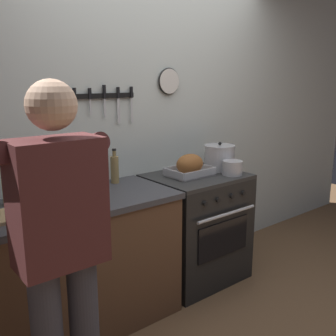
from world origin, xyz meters
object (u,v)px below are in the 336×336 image
at_px(bottle_hot_sauce, 44,184).
at_px(bottle_cooking_oil, 8,186).
at_px(stove, 196,227).
at_px(bottle_olive_oil, 74,177).
at_px(saucepan, 232,168).
at_px(stock_pot, 219,157).
at_px(bottle_soy_sauce, 85,180).
at_px(cutting_board, 15,214).
at_px(roasting_pan, 190,166).
at_px(person_cook, 59,242).
at_px(bottle_vinegar, 115,169).

xyz_separation_m(bottle_hot_sauce, bottle_cooking_oil, (-0.24, -0.05, 0.04)).
relative_size(stove, bottle_olive_oil, 3.21).
xyz_separation_m(saucepan, bottle_olive_oil, (-1.23, 0.31, 0.06)).
bearing_deg(stock_pot, bottle_soy_sauce, 173.91).
distance_m(stove, bottle_olive_oil, 1.16).
bearing_deg(cutting_board, stove, 2.29).
relative_size(roasting_pan, bottle_cooking_oil, 1.21).
xyz_separation_m(stove, bottle_soy_sauce, (-0.92, 0.15, 0.53)).
height_order(stove, person_cook, person_cook).
height_order(roasting_pan, cutting_board, roasting_pan).
xyz_separation_m(saucepan, cutting_board, (-1.68, 0.12, -0.05)).
bearing_deg(bottle_olive_oil, bottle_soy_sauce, 8.90).
relative_size(stove, bottle_soy_sauce, 4.71).
relative_size(person_cook, bottle_olive_oil, 5.92).
height_order(stove, bottle_cooking_oil, bottle_cooking_oil).
height_order(stove, roasting_pan, roasting_pan).
xyz_separation_m(bottle_olive_oil, bottle_cooking_oil, (-0.42, 0.03, 0.00)).
distance_m(roasting_pan, bottle_cooking_oil, 1.37).
relative_size(cutting_board, bottle_olive_oil, 1.28).
height_order(roasting_pan, bottle_vinegar, bottle_vinegar).
xyz_separation_m(stove, bottle_olive_oil, (-1.00, 0.13, 0.57)).
bearing_deg(bottle_cooking_oil, bottle_olive_oil, -3.56).
height_order(person_cook, bottle_hot_sauce, person_cook).
height_order(cutting_board, bottle_vinegar, bottle_vinegar).
xyz_separation_m(stove, stock_pot, (0.28, 0.02, 0.56)).
height_order(bottle_vinegar, bottle_hot_sauce, bottle_vinegar).
bearing_deg(stock_pot, bottle_hot_sauce, 172.41).
relative_size(person_cook, cutting_board, 4.61).
xyz_separation_m(stock_pot, bottle_hot_sauce, (-1.46, 0.19, -0.02)).
distance_m(stock_pot, bottle_vinegar, 0.94).
relative_size(person_cook, bottle_cooking_oil, 5.69).
xyz_separation_m(bottle_vinegar, bottle_hot_sauce, (-0.54, 0.01, -0.02)).
bearing_deg(bottle_cooking_oil, bottle_soy_sauce, -1.46).
bearing_deg(bottle_soy_sauce, bottle_olive_oil, -171.10).
relative_size(roasting_pan, cutting_board, 0.98).
relative_size(person_cook, bottle_soy_sauce, 8.70).
xyz_separation_m(roasting_pan, cutting_board, (-1.40, -0.08, -0.07)).
bearing_deg(bottle_hot_sauce, cutting_board, -135.58).
bearing_deg(saucepan, person_cook, -163.57).
bearing_deg(person_cook, bottle_vinegar, -29.06).
xyz_separation_m(person_cook, bottle_olive_oil, (0.46, 0.81, 0.07)).
bearing_deg(saucepan, bottle_cooking_oil, 168.43).
relative_size(stove, cutting_board, 2.50).
bearing_deg(cutting_board, stock_pot, 2.55).
height_order(roasting_pan, bottle_olive_oil, bottle_olive_oil).
bearing_deg(stove, cutting_board, -177.71).
relative_size(stove, saucepan, 5.48).
distance_m(stove, person_cook, 1.69).
relative_size(bottle_cooking_oil, bottle_soy_sauce, 1.53).
bearing_deg(stock_pot, bottle_vinegar, 168.73).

